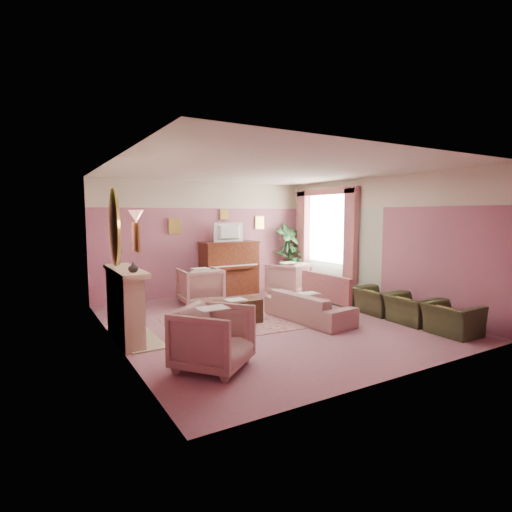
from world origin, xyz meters
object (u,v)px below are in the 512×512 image
coffee_table (233,312)px  sofa (309,301)px  olive_chair_a (453,314)px  floral_armchair_left (200,284)px  olive_chair_b (411,305)px  olive_chair_c (377,297)px  piano (229,268)px  television (230,231)px  olive_chair_d (349,290)px  floral_armchair_right (288,277)px  side_table (294,275)px  floral_armchair_front (213,335)px

coffee_table → sofa: sofa is taller
olive_chair_a → floral_armchair_left: bearing=122.9°
coffee_table → olive_chair_b: (2.87, -1.58, 0.12)m
olive_chair_c → piano: bearing=117.1°
television → olive_chair_d: 3.21m
olive_chair_c → floral_armchair_left: bearing=136.4°
piano → sofa: 3.03m
piano → floral_armchair_left: 1.28m
floral_armchair_left → floral_armchair_right: bearing=-3.9°
olive_chair_c → floral_armchair_right: bearing=100.7°
side_table → sofa: bearing=-120.9°
floral_armchair_left → floral_armchair_front: same height
olive_chair_a → floral_armchair_right: bearing=96.4°
olive_chair_c → coffee_table: bearing=165.1°
floral_armchair_right → olive_chair_b: 3.32m
floral_armchair_right → side_table: 0.97m
sofa → olive_chair_a: size_ratio=2.29×
olive_chair_a → olive_chair_c: bearing=90.0°
sofa → olive_chair_b: sofa is taller
olive_chair_b → olive_chair_d: size_ratio=1.00×
floral_armchair_front → olive_chair_a: bearing=-9.2°
piano → side_table: piano is taller
piano → floral_armchair_front: piano is taller
side_table → piano: bearing=176.0°
sofa → floral_armchair_right: size_ratio=2.02×
coffee_table → floral_armchair_right: 2.96m
floral_armchair_right → olive_chair_a: size_ratio=1.13×
television → side_table: (1.89, -0.08, -1.25)m
television → olive_chair_c: size_ratio=1.00×
piano → olive_chair_a: (1.69, -4.93, -0.30)m
sofa → floral_armchair_left: floral_armchair_left is taller
television → coffee_table: size_ratio=0.80×
floral_armchair_left → olive_chair_c: bearing=-43.6°
coffee_table → olive_chair_c: olive_chair_c is taller
piano → olive_chair_d: piano is taller
olive_chair_a → side_table: bearing=87.6°
piano → television: 0.95m
floral_armchair_right → sofa: bearing=-115.8°
coffee_table → olive_chair_d: (2.87, 0.06, 0.12)m
television → side_table: bearing=-2.5°
floral_armchair_left → olive_chair_d: bearing=-33.1°
olive_chair_b → piano: bearing=112.3°
floral_armchair_left → olive_chair_a: bearing=-57.1°
television → olive_chair_c: (1.69, -3.24, -1.25)m
floral_armchair_front → olive_chair_c: floral_armchair_front is taller
floral_armchair_left → side_table: floral_armchair_left is taller
olive_chair_a → olive_chair_c: (0.00, 1.64, 0.00)m
floral_armchair_left → side_table: 3.01m
coffee_table → side_table: (3.07, 2.40, 0.12)m
floral_armchair_right → olive_chair_b: floral_armchair_right is taller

